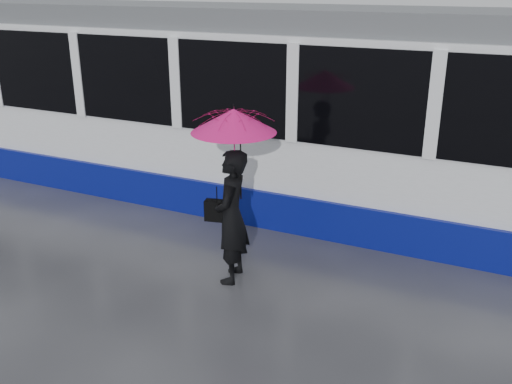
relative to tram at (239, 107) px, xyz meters
The scene contains 6 objects.
ground 3.14m from the tram, 68.75° to the right, with size 90.00×90.00×0.00m, color #2C2C32.
rails 1.90m from the tram, ahead, with size 34.00×1.51×0.02m.
tram is the anchor object (origin of this frame).
woman 3.32m from the tram, 64.97° to the right, with size 0.65×0.43×1.79m, color black.
umbrella 3.27m from the tram, 64.18° to the right, with size 1.25×1.25×1.21m.
handbag 3.20m from the tram, 68.47° to the right, with size 0.34×0.20×0.46m.
Camera 1 is at (3.56, -6.39, 3.77)m, focal length 40.00 mm.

